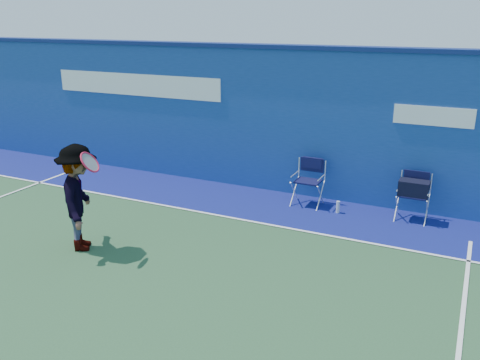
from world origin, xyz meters
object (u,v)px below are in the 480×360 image
at_px(directors_chair_left, 308,190).
at_px(tennis_player, 79,198).
at_px(directors_chair_right, 413,201).
at_px(water_bottle, 338,207).

relative_size(directors_chair_left, tennis_player, 0.53).
xyz_separation_m(directors_chair_right, tennis_player, (-4.67, -3.56, 0.50)).
bearing_deg(directors_chair_left, tennis_player, -127.42).
bearing_deg(directors_chair_left, water_bottle, -15.63).
bearing_deg(water_bottle, directors_chair_left, 164.37).
relative_size(water_bottle, tennis_player, 0.14).
bearing_deg(directors_chair_right, directors_chair_left, -178.20).
distance_m(directors_chair_left, tennis_player, 4.44).
bearing_deg(directors_chair_right, tennis_player, -142.72).
xyz_separation_m(directors_chair_left, directors_chair_right, (2.00, 0.06, 0.07)).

